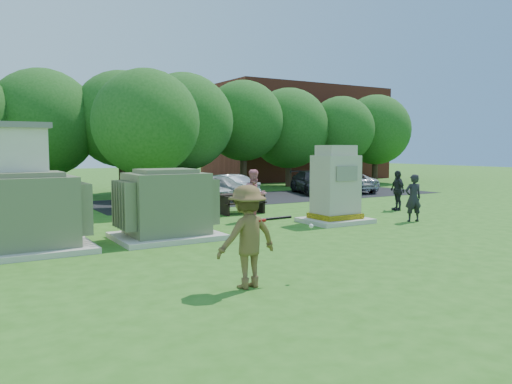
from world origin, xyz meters
TOP-DOWN VIEW (x-y plane):
  - ground at (0.00, 0.00)m, footprint 120.00×120.00m
  - brick_building at (18.00, 27.00)m, footprint 15.00×8.00m
  - parking_strip at (7.00, 13.50)m, footprint 20.00×6.00m
  - transformer_left at (-6.50, 4.50)m, footprint 3.00×2.40m
  - transformer_right at (-2.80, 4.50)m, footprint 3.00×2.40m
  - generator_cabinet at (3.59, 4.40)m, footprint 2.29×1.87m
  - picnic_table at (1.87, 8.53)m, footprint 1.90×1.42m
  - batter at (-3.37, -1.27)m, footprint 1.33×0.83m
  - person_by_generator at (6.18, 3.12)m, footprint 0.74×0.61m
  - person_at_picnic at (1.24, 6.15)m, footprint 0.95×0.75m
  - person_walking_right at (8.20, 5.79)m, footprint 0.69×1.09m
  - car_white at (2.25, 13.02)m, footprint 2.22×4.16m
  - car_silver_a at (3.66, 13.54)m, footprint 2.82×4.29m
  - car_dark at (9.98, 14.02)m, footprint 3.23×4.93m
  - car_silver_b at (12.30, 13.84)m, footprint 2.33×4.52m
  - batting_equipment at (-2.70, -1.33)m, footprint 1.38×0.21m
  - tree_row at (1.75, 18.50)m, footprint 41.30×13.30m

SIDE VIEW (x-z plane):
  - ground at x=0.00m, z-range 0.00..0.00m
  - parking_strip at x=7.00m, z-range 0.00..0.01m
  - picnic_table at x=1.87m, z-range 0.10..0.91m
  - car_silver_b at x=12.30m, z-range 0.00..1.22m
  - car_dark at x=9.98m, z-range 0.00..1.33m
  - car_silver_a at x=3.66m, z-range 0.00..1.34m
  - car_white at x=2.25m, z-range 0.00..1.35m
  - person_walking_right at x=8.20m, z-range 0.00..1.72m
  - person_by_generator at x=6.18m, z-range 0.00..1.74m
  - person_at_picnic at x=1.24m, z-range 0.00..1.91m
  - transformer_left at x=-6.50m, z-range -0.07..2.00m
  - transformer_right at x=-2.80m, z-range -0.07..2.00m
  - batter at x=-3.37m, z-range 0.00..1.98m
  - generator_cabinet at x=3.59m, z-range -0.17..2.61m
  - batting_equipment at x=-2.70m, z-range 1.12..1.40m
  - brick_building at x=18.00m, z-range 0.00..8.00m
  - tree_row at x=1.75m, z-range 0.50..7.80m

